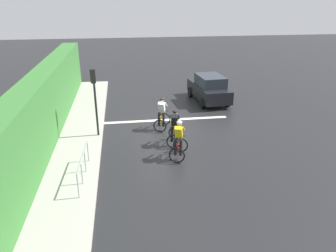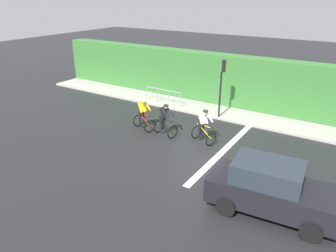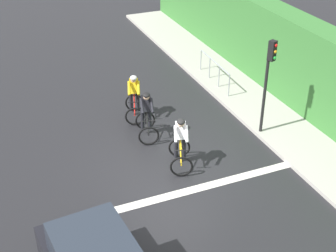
{
  "view_description": "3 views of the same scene",
  "coord_description": "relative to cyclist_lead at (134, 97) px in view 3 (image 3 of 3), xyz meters",
  "views": [
    {
      "loc": [
        2.33,
        15.5,
        6.45
      ],
      "look_at": [
        0.26,
        1.49,
        0.74
      ],
      "focal_mm": 34.56,
      "sensor_mm": 36.0,
      "label": 1
    },
    {
      "loc": [
        -12.4,
        -6.1,
        6.7
      ],
      "look_at": [
        -0.43,
        1.49,
        0.76
      ],
      "focal_mm": 34.45,
      "sensor_mm": 36.0,
      "label": 2
    },
    {
      "loc": [
        -4.7,
        -11.06,
        8.6
      ],
      "look_at": [
        0.42,
        1.11,
        0.78
      ],
      "focal_mm": 52.17,
      "sensor_mm": 36.0,
      "label": 3
    }
  ],
  "objects": [
    {
      "name": "sidewalk_kerb",
      "position": [
        4.72,
        -1.34,
        -0.74
      ],
      "size": [
        2.8,
        24.36,
        0.12
      ],
      "primitive_type": "cube",
      "color": "#ADA89E",
      "rests_on": "ground"
    },
    {
      "name": "pedestrian_railing_kerbside",
      "position": [
        3.82,
        1.28,
        -0.04
      ],
      "size": [
        0.17,
        2.68,
        1.03
      ],
      "color": "#999EA3",
      "rests_on": "ground"
    },
    {
      "name": "cyclist_second",
      "position": [
        -0.06,
        -1.36,
        0.0
      ],
      "size": [
        0.92,
        1.21,
        1.66
      ],
      "color": "black",
      "rests_on": "ground"
    },
    {
      "name": "traffic_light_near_crossing",
      "position": [
        3.53,
        -2.77,
        1.43
      ],
      "size": [
        0.26,
        0.3,
        3.34
      ],
      "color": "black",
      "rests_on": "ground"
    },
    {
      "name": "cyclist_mid",
      "position": [
        0.28,
        -3.33,
        0.0
      ],
      "size": [
        1.02,
        1.25,
        1.66
      ],
      "color": "black",
      "rests_on": "ground"
    },
    {
      "name": "ground_plane",
      "position": [
        -0.08,
        -3.34,
        -0.8
      ],
      "size": [
        80.0,
        80.0,
        0.0
      ],
      "primitive_type": "plane",
      "color": "black"
    },
    {
      "name": "stone_wall_low",
      "position": [
        5.62,
        -1.34,
        -0.46
      ],
      "size": [
        0.44,
        24.36,
        0.68
      ],
      "primitive_type": "cube",
      "color": "gray",
      "rests_on": "ground"
    },
    {
      "name": "cyclist_lead",
      "position": [
        0.0,
        0.0,
        0.0
      ],
      "size": [
        0.99,
        1.24,
        1.66
      ],
      "color": "black",
      "rests_on": "ground"
    },
    {
      "name": "road_marking_stop_line",
      "position": [
        -0.08,
        -4.57,
        -0.79
      ],
      "size": [
        7.0,
        0.3,
        0.01
      ],
      "primitive_type": "cube",
      "color": "silver",
      "rests_on": "ground"
    },
    {
      "name": "hedge_wall",
      "position": [
        5.92,
        -1.34,
        0.79
      ],
      "size": [
        1.1,
        24.36,
        3.18
      ],
      "primitive_type": "cube",
      "color": "#387533",
      "rests_on": "ground"
    }
  ]
}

